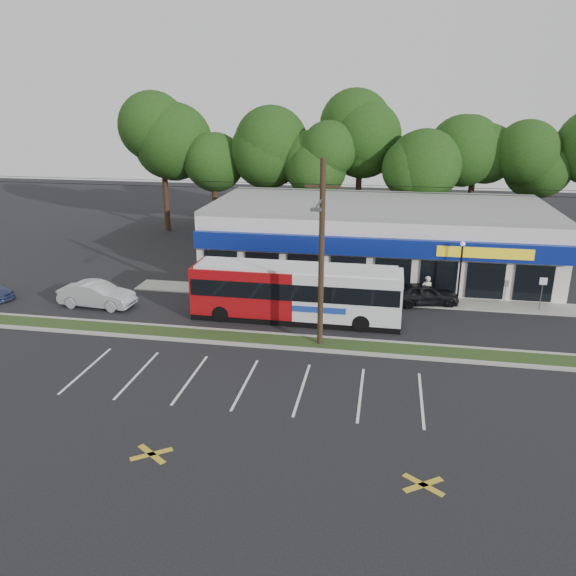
% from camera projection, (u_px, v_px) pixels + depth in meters
% --- Properties ---
extents(ground, '(120.00, 120.00, 0.00)m').
position_uv_depth(ground, '(262.00, 348.00, 30.12)').
color(ground, black).
rests_on(ground, ground).
extents(grass_strip, '(40.00, 1.60, 0.12)m').
position_uv_depth(grass_strip, '(266.00, 340.00, 31.03)').
color(grass_strip, '#223114').
rests_on(grass_strip, ground).
extents(curb_south, '(40.00, 0.25, 0.14)m').
position_uv_depth(curb_south, '(263.00, 346.00, 30.24)').
color(curb_south, '#9E9E93').
rests_on(curb_south, ground).
extents(curb_north, '(40.00, 0.25, 0.14)m').
position_uv_depth(curb_north, '(269.00, 334.00, 31.82)').
color(curb_north, '#9E9E93').
rests_on(curb_north, ground).
extents(sidewalk, '(32.00, 2.20, 0.10)m').
position_uv_depth(sidewalk, '(364.00, 298.00, 37.66)').
color(sidewalk, '#9E9E93').
rests_on(sidewalk, ground).
extents(strip_mall, '(25.00, 12.55, 5.30)m').
position_uv_depth(strip_mall, '(377.00, 237.00, 43.20)').
color(strip_mall, silver).
rests_on(strip_mall, ground).
extents(utility_pole, '(50.00, 2.77, 10.00)m').
position_uv_depth(utility_pole, '(318.00, 249.00, 28.78)').
color(utility_pole, black).
rests_on(utility_pole, ground).
extents(lamp_post, '(0.30, 0.30, 4.25)m').
position_uv_depth(lamp_post, '(461.00, 266.00, 35.63)').
color(lamp_post, black).
rests_on(lamp_post, ground).
extents(sign_post, '(0.45, 0.10, 2.23)m').
position_uv_depth(sign_post, '(542.00, 288.00, 34.93)').
color(sign_post, '#59595E').
rests_on(sign_post, ground).
extents(tree_line, '(46.76, 6.76, 11.83)m').
position_uv_depth(tree_line, '(366.00, 149.00, 51.02)').
color(tree_line, black).
rests_on(tree_line, ground).
extents(metrobus, '(12.57, 2.73, 3.37)m').
position_uv_depth(metrobus, '(296.00, 291.00, 33.56)').
color(metrobus, '#990B10').
rests_on(metrobus, ground).
extents(car_dark, '(4.59, 2.59, 1.47)m').
position_uv_depth(car_dark, '(425.00, 294.00, 36.32)').
color(car_dark, black).
rests_on(car_dark, ground).
extents(car_silver, '(4.97, 2.00, 1.61)m').
position_uv_depth(car_silver, '(97.00, 295.00, 36.00)').
color(car_silver, '#B6BBBF').
rests_on(car_silver, ground).
extents(pedestrian_a, '(0.77, 0.57, 1.96)m').
position_uv_depth(pedestrian_a, '(427.00, 291.00, 36.22)').
color(pedestrian_a, silver).
rests_on(pedestrian_a, ground).
extents(pedestrian_b, '(0.99, 0.88, 1.70)m').
position_uv_depth(pedestrian_b, '(396.00, 291.00, 36.54)').
color(pedestrian_b, beige).
rests_on(pedestrian_b, ground).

